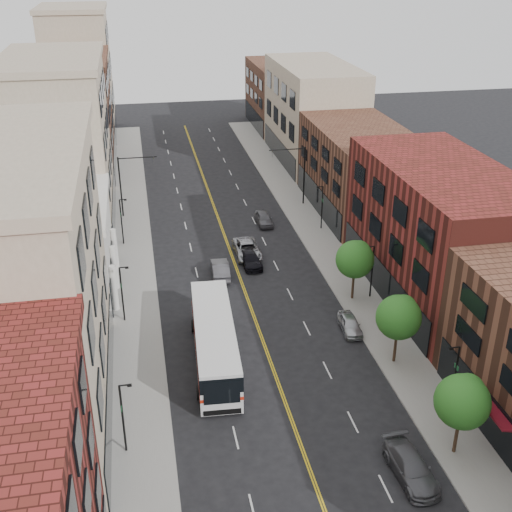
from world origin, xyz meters
TOP-DOWN VIEW (x-y plane):
  - sidewalk_left at (-10.00, 35.00)m, footprint 4.00×110.00m
  - sidewalk_right at (10.00, 35.00)m, footprint 4.00×110.00m
  - bldg_l_tanoffice at (-17.00, 13.00)m, footprint 10.00×22.00m
  - bldg_l_white at (-17.00, 31.00)m, footprint 10.00×14.00m
  - bldg_l_far_a at (-17.00, 48.00)m, footprint 10.00×20.00m
  - bldg_l_far_b at (-17.00, 68.00)m, footprint 10.00×20.00m
  - bldg_l_far_c at (-17.00, 86.00)m, footprint 10.00×16.00m
  - bldg_r_mid at (17.00, 24.00)m, footprint 10.00×22.00m
  - bldg_r_far_a at (17.00, 45.00)m, footprint 10.00×20.00m
  - bldg_r_far_b at (17.00, 66.00)m, footprint 10.00×22.00m
  - bldg_r_far_c at (17.00, 86.00)m, footprint 10.00×18.00m
  - tree_r_1 at (9.39, 4.07)m, footprint 3.40×3.40m
  - tree_r_2 at (9.39, 14.07)m, footprint 3.40×3.40m
  - tree_r_3 at (9.39, 24.07)m, footprint 3.40×3.40m
  - lamp_l_1 at (-10.95, 8.00)m, footprint 0.81×0.55m
  - lamp_l_2 at (-10.95, 24.00)m, footprint 0.81×0.55m
  - lamp_l_3 at (-10.95, 40.00)m, footprint 0.81×0.55m
  - lamp_r_1 at (10.95, 8.00)m, footprint 0.81×0.55m
  - lamp_r_2 at (10.95, 24.00)m, footprint 0.81×0.55m
  - lamp_r_3 at (10.95, 40.00)m, footprint 0.81×0.55m
  - signal_mast_left at (-10.27, 48.00)m, footprint 4.49×0.18m
  - signal_mast_right at (10.27, 48.00)m, footprint 4.49×0.18m
  - city_bus at (-4.18, 16.76)m, footprint 3.84×13.63m
  - car_parked_mid at (5.80, 2.66)m, footprint 2.29×5.08m
  - car_parked_far at (7.40, 18.98)m, footprint 1.70×3.84m
  - car_lane_behind at (-1.80, 30.77)m, footprint 1.85×4.71m
  - car_lane_a at (1.50, 32.58)m, footprint 2.02×4.53m
  - car_lane_b at (1.55, 34.73)m, footprint 2.52×5.46m
  - car_lane_c at (4.92, 42.73)m, footprint 1.69×4.12m

SIDE VIEW (x-z plane):
  - sidewalk_left at x=-10.00m, z-range 0.00..0.15m
  - sidewalk_right at x=10.00m, z-range 0.00..0.15m
  - car_parked_far at x=7.40m, z-range 0.00..1.29m
  - car_lane_a at x=1.50m, z-range 0.00..1.29m
  - car_lane_c at x=4.92m, z-range 0.00..1.40m
  - car_parked_mid at x=5.80m, z-range 0.00..1.45m
  - car_lane_b at x=1.55m, z-range 0.00..1.52m
  - car_lane_behind at x=-1.80m, z-range 0.00..1.53m
  - city_bus at x=-4.18m, z-range 0.28..3.75m
  - lamp_l_1 at x=-10.95m, z-range 0.45..5.50m
  - lamp_l_2 at x=-10.95m, z-range 0.45..5.50m
  - lamp_l_3 at x=-10.95m, z-range 0.45..5.50m
  - lamp_r_1 at x=10.95m, z-range 0.45..5.50m
  - lamp_r_2 at x=10.95m, z-range 0.45..5.50m
  - lamp_r_3 at x=10.95m, z-range 0.45..5.50m
  - bldg_l_white at x=-17.00m, z-range 0.00..8.00m
  - tree_r_1 at x=9.39m, z-range 1.33..6.92m
  - tree_r_2 at x=9.39m, z-range 1.33..6.92m
  - tree_r_3 at x=9.39m, z-range 1.33..6.92m
  - signal_mast_left at x=-10.27m, z-range 1.05..8.25m
  - signal_mast_right at x=10.27m, z-range 1.05..8.25m
  - bldg_r_far_a at x=17.00m, z-range 0.00..10.00m
  - bldg_r_far_c at x=17.00m, z-range 0.00..11.00m
  - bldg_r_mid at x=17.00m, z-range 0.00..12.00m
  - bldg_r_far_b at x=17.00m, z-range 0.00..14.00m
  - bldg_l_far_b at x=-17.00m, z-range 0.00..15.00m
  - bldg_l_tanoffice at x=-17.00m, z-range 0.00..18.00m
  - bldg_l_far_a at x=-17.00m, z-range 0.00..18.00m
  - bldg_l_far_c at x=-17.00m, z-range 0.00..20.00m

